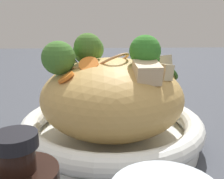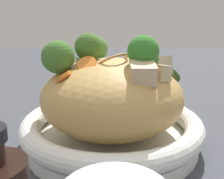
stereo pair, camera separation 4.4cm
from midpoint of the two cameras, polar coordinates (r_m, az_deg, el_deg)
ground_plane at (r=0.47m, az=2.71°, el=-11.40°), size 3.00×3.00×0.00m
serving_bowl at (r=0.46m, az=2.75°, el=-8.41°), size 0.31×0.31×0.05m
noodle_heap at (r=0.44m, az=2.83°, el=-1.59°), size 0.23×0.23×0.14m
broccoli_florets at (r=0.45m, az=-1.31°, el=7.95°), size 0.16×0.19×0.07m
carrot_coins at (r=0.39m, az=1.54°, el=3.84°), size 0.06×0.15×0.04m
zucchini_slices at (r=0.45m, az=4.74°, el=4.59°), size 0.13×0.22×0.05m
chicken_chunks at (r=0.40m, az=11.61°, el=4.01°), size 0.09×0.07×0.04m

